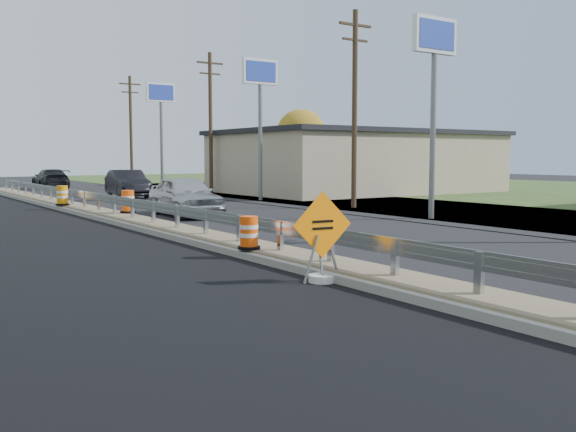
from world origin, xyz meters
TOP-DOWN VIEW (x-y plane):
  - ground at (0.00, 0.00)m, footprint 140.00×140.00m
  - grass_verge_far at (30.00, 10.00)m, footprint 40.00×120.00m
  - median at (0.00, 8.00)m, footprint 1.60×55.00m
  - guardrail at (0.00, 9.00)m, footprint 0.10×46.15m
  - retail_building_near at (20.99, 20.00)m, footprint 18.50×12.50m
  - pylon_sign_south at (10.50, 3.00)m, footprint 2.20×0.30m
  - pylon_sign_mid at (10.50, 16.00)m, footprint 2.20×0.30m
  - pylon_sign_north at (10.50, 30.00)m, footprint 2.20×0.30m
  - utility_pole_smid at (11.50, 9.00)m, footprint 1.90×0.26m
  - utility_pole_nmid at (11.50, 24.00)m, footprint 1.90×0.26m
  - utility_pole_north at (11.50, 39.00)m, footprint 1.90×0.26m
  - tree_far_yellow at (26.00, 34.00)m, footprint 4.62×4.62m
  - caution_sign at (-0.90, -4.88)m, footprint 1.31×0.55m
  - barrel_median_near at (-0.55, -1.44)m, footprint 0.55×0.55m
  - barrel_median_mid at (0.55, 9.98)m, footprint 0.62×0.62m
  - barrel_median_far at (-0.55, 15.61)m, footprint 0.62×0.62m
  - barrel_shoulder_mid at (7.25, 16.88)m, footprint 0.62×0.62m
  - car_silver at (2.98, 9.80)m, footprint 2.46×5.17m
  - car_dark_mid at (5.28, 23.01)m, footprint 2.37×5.28m
  - car_dark_far at (4.08, 36.64)m, footprint 2.42×5.37m

SIDE VIEW (x-z plane):
  - ground at x=0.00m, z-range 0.00..0.00m
  - grass_verge_far at x=30.00m, z-range 0.00..0.03m
  - median at x=0.00m, z-range 0.00..0.23m
  - barrel_shoulder_mid at x=7.25m, z-range -0.02..0.90m
  - caution_sign at x=-0.90m, z-range -0.45..1.37m
  - barrel_median_near at x=-0.55m, z-range 0.21..1.02m
  - barrel_median_far at x=-0.55m, z-range 0.21..1.13m
  - barrel_median_mid at x=0.55m, z-range 0.21..1.13m
  - guardrail at x=0.00m, z-range 0.37..1.09m
  - car_dark_far at x=4.08m, z-range 0.00..1.53m
  - car_dark_mid at x=5.28m, z-range 0.00..1.68m
  - car_silver at x=2.98m, z-range 0.00..1.71m
  - retail_building_near at x=20.99m, z-range 0.02..4.29m
  - tree_far_yellow at x=26.00m, z-range 1.11..7.97m
  - utility_pole_smid at x=11.50m, z-range 0.23..9.63m
  - utility_pole_nmid at x=11.50m, z-range 0.23..9.63m
  - utility_pole_north at x=11.50m, z-range 0.23..9.63m
  - pylon_sign_south at x=10.50m, z-range 2.53..10.43m
  - pylon_sign_mid at x=10.50m, z-range 2.53..10.43m
  - pylon_sign_north at x=10.50m, z-range 2.53..10.43m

